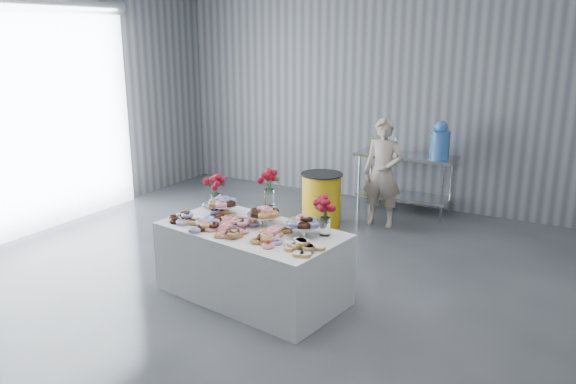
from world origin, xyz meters
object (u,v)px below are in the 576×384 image
Objects in this scene: person at (383,173)px; display_table at (252,263)px; prep_table at (405,172)px; trash_barrel at (321,199)px; water_jug at (440,141)px.

display_table is at bearing -101.11° from person.
prep_table is 1.50m from trash_barrel.
trash_barrel is (-0.38, 2.40, 0.01)m from display_table.
person is at bearing 82.76° from display_table.
prep_table is 0.73m from water_jug.
prep_table reaches higher than display_table.
water_jug is at bearing 75.65° from display_table.
prep_table is at bearing 180.00° from water_jug.
water_jug is (0.93, 3.64, 0.77)m from display_table.
person is at bearing -95.02° from prep_table.
water_jug reaches higher than trash_barrel.
person is (-0.57, -0.79, -0.38)m from water_jug.
person reaches higher than prep_table.
person is (0.36, 2.84, 0.40)m from display_table.
prep_table is 0.81m from person.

